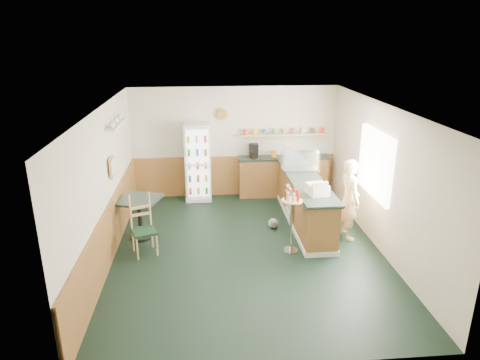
{
  "coord_description": "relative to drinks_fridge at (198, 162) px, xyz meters",
  "views": [
    {
      "loc": [
        -0.75,
        -7.18,
        3.9
      ],
      "look_at": [
        -0.07,
        0.6,
        1.2
      ],
      "focal_mm": 32.0,
      "sensor_mm": 36.0,
      "label": 1
    }
  ],
  "objects": [
    {
      "name": "cafe_chair",
      "position": [
        -0.98,
        -2.62,
        -0.35
      ],
      "size": [
        0.54,
        0.54,
        1.12
      ],
      "rotation": [
        0.0,
        0.0,
        0.35
      ],
      "color": "black",
      "rests_on": "ground"
    },
    {
      "name": "back_counter",
      "position": [
        2.1,
        0.06,
        -0.39
      ],
      "size": [
        2.24,
        0.42,
        1.69
      ],
      "color": "olive",
      "rests_on": "ground"
    },
    {
      "name": "dog_doorstop",
      "position": [
        1.56,
        -1.85,
        -0.82
      ],
      "size": [
        0.21,
        0.27,
        0.25
      ],
      "rotation": [
        0.0,
        0.0,
        0.2
      ],
      "color": "gray",
      "rests_on": "ground"
    },
    {
      "name": "newspaper_rack",
      "position": [
        1.9,
        -1.78,
        -0.38
      ],
      "size": [
        0.09,
        0.41,
        0.66
      ],
      "color": "black",
      "rests_on": "ground"
    },
    {
      "name": "drinks_fridge",
      "position": [
        0.0,
        0.0,
        0.0
      ],
      "size": [
        0.62,
        0.53,
        1.88
      ],
      "color": "silver",
      "rests_on": "ground"
    },
    {
      "name": "condiment_stand",
      "position": [
        1.72,
        -2.84,
        -0.15
      ],
      "size": [
        0.38,
        0.38,
        1.2
      ],
      "rotation": [
        0.0,
        0.0,
        0.19
      ],
      "color": "silver",
      "rests_on": "ground"
    },
    {
      "name": "shopkeeper",
      "position": [
        2.96,
        -2.37,
        -0.13
      ],
      "size": [
        0.46,
        0.59,
        1.62
      ],
      "primitive_type": "imported",
      "rotation": [
        0.0,
        0.0,
        1.7
      ],
      "color": "tan",
      "rests_on": "ground"
    },
    {
      "name": "cafe_table",
      "position": [
        -1.14,
        -2.05,
        -0.34
      ],
      "size": [
        0.97,
        0.97,
        0.84
      ],
      "rotation": [
        0.0,
        0.0,
        -0.32
      ],
      "color": "black",
      "rests_on": "ground"
    },
    {
      "name": "room_envelope",
      "position": [
        0.68,
        -2.01,
        0.59
      ],
      "size": [
        5.04,
        6.02,
        2.72
      ],
      "color": "beige",
      "rests_on": "ground"
    },
    {
      "name": "cash_register",
      "position": [
        2.26,
        -2.54,
        0.17
      ],
      "size": [
        0.41,
        0.43,
        0.2
      ],
      "primitive_type": "cube",
      "rotation": [
        0.0,
        0.0,
        0.2
      ],
      "color": "#EEE7C5",
      "rests_on": "service_counter"
    },
    {
      "name": "display_case",
      "position": [
        2.26,
        -1.06,
        0.3
      ],
      "size": [
        0.8,
        0.42,
        0.45
      ],
      "color": "silver",
      "rests_on": "service_counter"
    },
    {
      "name": "ground",
      "position": [
        0.91,
        -2.74,
        -0.94
      ],
      "size": [
        6.0,
        6.0,
        0.0
      ],
      "primitive_type": "plane",
      "color": "black",
      "rests_on": "ground"
    },
    {
      "name": "service_counter",
      "position": [
        2.26,
        -1.67,
        -0.48
      ],
      "size": [
        0.68,
        3.01,
        1.01
      ],
      "color": "olive",
      "rests_on": "ground"
    }
  ]
}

